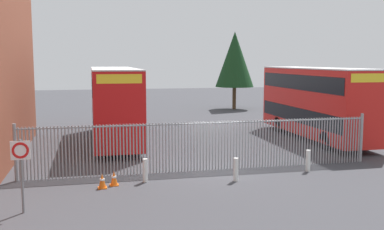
{
  "coord_description": "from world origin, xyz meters",
  "views": [
    {
      "loc": [
        -5.19,
        -18.82,
        4.86
      ],
      "look_at": [
        0.0,
        4.0,
        2.0
      ],
      "focal_mm": 41.85,
      "sensor_mm": 36.0,
      "label": 1
    }
  ],
  "objects_px": {
    "traffic_cone_by_gate": "(114,178)",
    "double_decker_bus_behind_fence_left": "(316,100)",
    "double_decker_bus_near_gate": "(114,102)",
    "bollard_near_right": "(308,161)",
    "speed_limit_sign_post": "(21,159)",
    "bollard_near_left": "(145,170)",
    "bollard_center_front": "(236,170)",
    "traffic_cone_mid_forecourt": "(102,181)"
  },
  "relations": [
    {
      "from": "double_decker_bus_near_gate",
      "to": "bollard_center_front",
      "type": "relative_size",
      "value": 11.38
    },
    {
      "from": "double_decker_bus_behind_fence_left",
      "to": "bollard_near_left",
      "type": "relative_size",
      "value": 11.38
    },
    {
      "from": "bollard_center_front",
      "to": "speed_limit_sign_post",
      "type": "xyz_separation_m",
      "value": [
        -7.86,
        -2.16,
        1.3
      ]
    },
    {
      "from": "speed_limit_sign_post",
      "to": "bollard_near_left",
      "type": "bearing_deg",
      "value": 33.51
    },
    {
      "from": "bollard_near_right",
      "to": "traffic_cone_mid_forecourt",
      "type": "height_order",
      "value": "bollard_near_right"
    },
    {
      "from": "traffic_cone_by_gate",
      "to": "double_decker_bus_near_gate",
      "type": "bearing_deg",
      "value": 86.72
    },
    {
      "from": "speed_limit_sign_post",
      "to": "traffic_cone_mid_forecourt",
      "type": "bearing_deg",
      "value": 42.13
    },
    {
      "from": "bollard_near_left",
      "to": "speed_limit_sign_post",
      "type": "relative_size",
      "value": 0.4
    },
    {
      "from": "traffic_cone_by_gate",
      "to": "double_decker_bus_behind_fence_left",
      "type": "bearing_deg",
      "value": 31.49
    },
    {
      "from": "bollard_near_right",
      "to": "bollard_center_front",
      "type": "bearing_deg",
      "value": -167.04
    },
    {
      "from": "double_decker_bus_behind_fence_left",
      "to": "bollard_center_front",
      "type": "bearing_deg",
      "value": -133.75
    },
    {
      "from": "double_decker_bus_behind_fence_left",
      "to": "speed_limit_sign_post",
      "type": "bearing_deg",
      "value": -146.54
    },
    {
      "from": "double_decker_bus_near_gate",
      "to": "bollard_near_right",
      "type": "relative_size",
      "value": 11.38
    },
    {
      "from": "double_decker_bus_behind_fence_left",
      "to": "traffic_cone_mid_forecourt",
      "type": "relative_size",
      "value": 18.32
    },
    {
      "from": "traffic_cone_by_gate",
      "to": "traffic_cone_mid_forecourt",
      "type": "xyz_separation_m",
      "value": [
        -0.46,
        -0.3,
        0.0
      ]
    },
    {
      "from": "speed_limit_sign_post",
      "to": "traffic_cone_by_gate",
      "type": "bearing_deg",
      "value": 40.91
    },
    {
      "from": "traffic_cone_mid_forecourt",
      "to": "speed_limit_sign_post",
      "type": "bearing_deg",
      "value": -137.87
    },
    {
      "from": "bollard_center_front",
      "to": "bollard_near_right",
      "type": "distance_m",
      "value": 3.71
    },
    {
      "from": "traffic_cone_by_gate",
      "to": "speed_limit_sign_post",
      "type": "bearing_deg",
      "value": -139.09
    },
    {
      "from": "double_decker_bus_near_gate",
      "to": "speed_limit_sign_post",
      "type": "relative_size",
      "value": 4.5
    },
    {
      "from": "double_decker_bus_behind_fence_left",
      "to": "speed_limit_sign_post",
      "type": "xyz_separation_m",
      "value": [
        -15.75,
        -10.41,
        -0.65
      ]
    },
    {
      "from": "double_decker_bus_behind_fence_left",
      "to": "bollard_center_front",
      "type": "relative_size",
      "value": 11.38
    },
    {
      "from": "double_decker_bus_near_gate",
      "to": "traffic_cone_mid_forecourt",
      "type": "bearing_deg",
      "value": -95.87
    },
    {
      "from": "bollard_center_front",
      "to": "speed_limit_sign_post",
      "type": "relative_size",
      "value": 0.4
    },
    {
      "from": "double_decker_bus_near_gate",
      "to": "traffic_cone_by_gate",
      "type": "xyz_separation_m",
      "value": [
        -0.54,
        -9.39,
        -2.13
      ]
    },
    {
      "from": "double_decker_bus_behind_fence_left",
      "to": "bollard_center_front",
      "type": "distance_m",
      "value": 11.58
    },
    {
      "from": "bollard_near_left",
      "to": "speed_limit_sign_post",
      "type": "distance_m",
      "value": 5.27
    },
    {
      "from": "double_decker_bus_near_gate",
      "to": "bollard_center_front",
      "type": "distance_m",
      "value": 10.91
    },
    {
      "from": "double_decker_bus_near_gate",
      "to": "speed_limit_sign_post",
      "type": "distance_m",
      "value": 12.52
    },
    {
      "from": "bollard_center_front",
      "to": "double_decker_bus_near_gate",
      "type": "bearing_deg",
      "value": 113.71
    },
    {
      "from": "bollard_center_front",
      "to": "traffic_cone_by_gate",
      "type": "xyz_separation_m",
      "value": [
        -4.85,
        0.44,
        -0.19
      ]
    },
    {
      "from": "double_decker_bus_near_gate",
      "to": "bollard_near_left",
      "type": "height_order",
      "value": "double_decker_bus_near_gate"
    },
    {
      "from": "traffic_cone_mid_forecourt",
      "to": "speed_limit_sign_post",
      "type": "distance_m",
      "value": 3.74
    },
    {
      "from": "bollard_near_right",
      "to": "traffic_cone_by_gate",
      "type": "relative_size",
      "value": 1.61
    },
    {
      "from": "double_decker_bus_near_gate",
      "to": "traffic_cone_by_gate",
      "type": "bearing_deg",
      "value": -93.28
    },
    {
      "from": "double_decker_bus_near_gate",
      "to": "speed_limit_sign_post",
      "type": "xyz_separation_m",
      "value": [
        -3.54,
        -11.99,
        -0.65
      ]
    },
    {
      "from": "bollard_near_left",
      "to": "traffic_cone_by_gate",
      "type": "xyz_separation_m",
      "value": [
        -1.25,
        -0.22,
        -0.19
      ]
    },
    {
      "from": "double_decker_bus_behind_fence_left",
      "to": "traffic_cone_mid_forecourt",
      "type": "bearing_deg",
      "value": -148.45
    },
    {
      "from": "double_decker_bus_near_gate",
      "to": "bollard_near_right",
      "type": "xyz_separation_m",
      "value": [
        7.93,
        -8.99,
        -1.95
      ]
    },
    {
      "from": "bollard_near_left",
      "to": "bollard_near_right",
      "type": "relative_size",
      "value": 1.0
    },
    {
      "from": "bollard_center_front",
      "to": "traffic_cone_mid_forecourt",
      "type": "height_order",
      "value": "bollard_center_front"
    },
    {
      "from": "double_decker_bus_behind_fence_left",
      "to": "traffic_cone_mid_forecourt",
      "type": "xyz_separation_m",
      "value": [
        -13.21,
        -8.11,
        -2.13
      ]
    }
  ]
}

